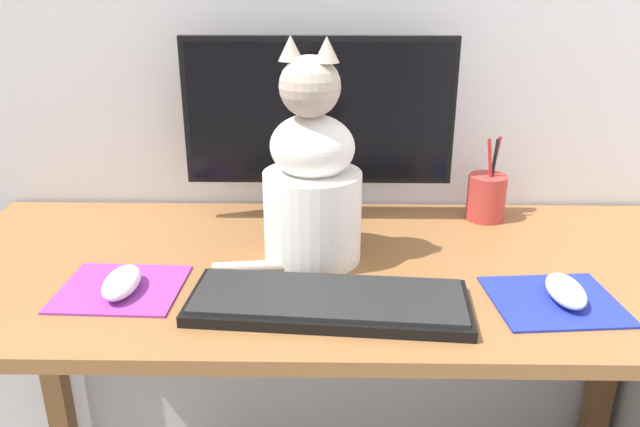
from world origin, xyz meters
The scene contains 9 objects.
desk centered at (0.00, 0.00, 0.62)m, with size 1.44×0.61×0.72m.
monitor centered at (-0.02, 0.21, 0.94)m, with size 0.54×0.17×0.38m.
keyboard centered at (0.01, -0.16, 0.74)m, with size 0.45×0.20×0.02m.
mousepad_left centered at (-0.34, -0.11, 0.73)m, with size 0.20×0.18×0.00m.
mousepad_right centered at (0.37, -0.14, 0.73)m, with size 0.21×0.19×0.00m.
computer_mouse_left centered at (-0.33, -0.12, 0.75)m, with size 0.06×0.11×0.03m.
computer_mouse_right centered at (0.38, -0.13, 0.74)m, with size 0.06×0.11×0.03m.
cat centered at (-0.03, 0.02, 0.87)m, with size 0.28×0.21×0.40m.
pen_cup centered at (0.34, 0.22, 0.77)m, with size 0.08×0.08×0.18m.
Camera 1 is at (0.01, -1.02, 1.22)m, focal length 35.00 mm.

